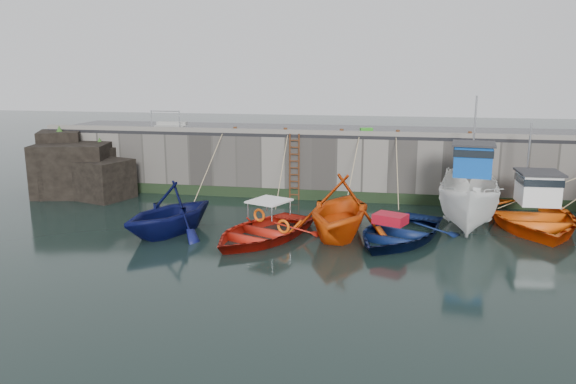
% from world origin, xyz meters
% --- Properties ---
extents(ground, '(120.00, 120.00, 0.00)m').
position_xyz_m(ground, '(0.00, 0.00, 0.00)').
color(ground, black).
rests_on(ground, ground).
extents(quay_back, '(30.00, 5.00, 3.00)m').
position_xyz_m(quay_back, '(0.00, 12.50, 1.50)').
color(quay_back, slate).
rests_on(quay_back, ground).
extents(road_back, '(30.00, 5.00, 0.16)m').
position_xyz_m(road_back, '(0.00, 12.50, 3.08)').
color(road_back, black).
rests_on(road_back, quay_back).
extents(kerb_back, '(30.00, 0.30, 0.20)m').
position_xyz_m(kerb_back, '(0.00, 10.15, 3.26)').
color(kerb_back, slate).
rests_on(kerb_back, road_back).
extents(algae_back, '(30.00, 0.08, 0.50)m').
position_xyz_m(algae_back, '(0.00, 9.96, 0.25)').
color(algae_back, black).
rests_on(algae_back, ground).
extents(rock_outcrop, '(5.85, 4.24, 3.41)m').
position_xyz_m(rock_outcrop, '(-12.92, 9.11, 1.26)').
color(rock_outcrop, black).
rests_on(rock_outcrop, ground).
extents(ladder, '(0.51, 0.08, 3.20)m').
position_xyz_m(ladder, '(-2.00, 9.91, 1.59)').
color(ladder, '#3F1E0F').
rests_on(ladder, ground).
extents(boat_near_white, '(5.22, 5.53, 2.31)m').
position_xyz_m(boat_near_white, '(-5.69, 3.43, 0.00)').
color(boat_near_white, '#0A0F42').
rests_on(boat_near_white, ground).
extents(boat_near_white_rope, '(0.04, 4.83, 3.10)m').
position_xyz_m(boat_near_white_rope, '(-5.69, 7.97, 0.00)').
color(boat_near_white_rope, tan).
rests_on(boat_near_white_rope, ground).
extents(boat_near_blue, '(5.39, 6.16, 1.06)m').
position_xyz_m(boat_near_blue, '(-2.07, 3.43, 0.00)').
color(boat_near_blue, '#B11B0F').
rests_on(boat_near_blue, ground).
extents(boat_near_blue_rope, '(0.04, 4.83, 3.10)m').
position_xyz_m(boat_near_blue_rope, '(-2.07, 7.96, 0.00)').
color(boat_near_blue_rope, tan).
rests_on(boat_near_blue_rope, ground).
extents(boat_near_blacktrim, '(4.69, 5.32, 2.63)m').
position_xyz_m(boat_near_blacktrim, '(0.75, 4.40, 0.00)').
color(boat_near_blacktrim, '#D8480B').
rests_on(boat_near_blacktrim, ground).
extents(boat_near_blacktrim_rope, '(0.04, 4.05, 3.10)m').
position_xyz_m(boat_near_blacktrim_rope, '(0.75, 8.45, 0.00)').
color(boat_near_blacktrim_rope, tan).
rests_on(boat_near_blacktrim_rope, ground).
extents(boat_near_navy, '(5.51, 6.30, 1.09)m').
position_xyz_m(boat_near_navy, '(2.95, 4.30, 0.00)').
color(boat_near_navy, '#0A1843').
rests_on(boat_near_navy, ground).
extents(boat_near_navy_rope, '(0.04, 4.13, 3.10)m').
position_xyz_m(boat_near_navy_rope, '(2.95, 8.40, 0.00)').
color(boat_near_navy_rope, tan).
rests_on(boat_near_navy_rope, ground).
extents(boat_far_white, '(3.17, 6.66, 5.48)m').
position_xyz_m(boat_far_white, '(5.76, 6.92, 1.05)').
color(boat_far_white, white).
rests_on(boat_far_white, ground).
extents(boat_far_orange, '(5.02, 6.89, 4.40)m').
position_xyz_m(boat_far_orange, '(8.22, 7.20, 0.45)').
color(boat_far_orange, '#FF5C0D').
rests_on(boat_far_orange, ground).
extents(fish_crate, '(0.65, 0.50, 0.28)m').
position_xyz_m(fish_crate, '(1.32, 10.93, 3.30)').
color(fish_crate, '#28911A').
rests_on(fish_crate, road_back).
extents(railing, '(1.60, 1.05, 1.00)m').
position_xyz_m(railing, '(-8.75, 11.25, 3.36)').
color(railing, '#A5A8AD').
rests_on(railing, road_back).
extents(bollard_a, '(0.18, 0.18, 0.28)m').
position_xyz_m(bollard_a, '(-5.00, 10.25, 3.30)').
color(bollard_a, '#3F1E0F').
rests_on(bollard_a, road_back).
extents(bollard_b, '(0.18, 0.18, 0.28)m').
position_xyz_m(bollard_b, '(-2.50, 10.25, 3.30)').
color(bollard_b, '#3F1E0F').
rests_on(bollard_b, road_back).
extents(bollard_c, '(0.18, 0.18, 0.28)m').
position_xyz_m(bollard_c, '(0.20, 10.25, 3.30)').
color(bollard_c, '#3F1E0F').
rests_on(bollard_c, road_back).
extents(bollard_d, '(0.18, 0.18, 0.28)m').
position_xyz_m(bollard_d, '(2.80, 10.25, 3.30)').
color(bollard_d, '#3F1E0F').
rests_on(bollard_d, road_back).
extents(bollard_e, '(0.18, 0.18, 0.28)m').
position_xyz_m(bollard_e, '(6.00, 10.25, 3.30)').
color(bollard_e, '#3F1E0F').
rests_on(bollard_e, road_back).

